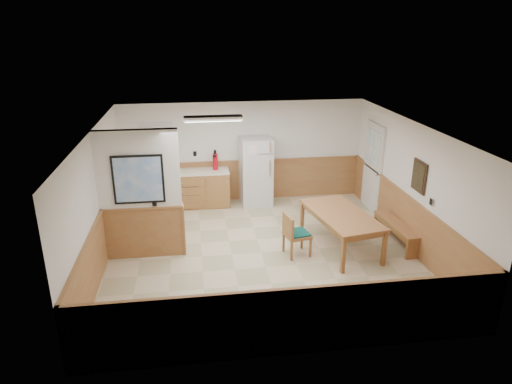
{
  "coord_description": "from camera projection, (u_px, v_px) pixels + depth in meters",
  "views": [
    {
      "loc": [
        -1.23,
        -7.96,
        4.26
      ],
      "look_at": [
        -0.05,
        0.4,
        1.13
      ],
      "focal_mm": 32.0,
      "sensor_mm": 36.0,
      "label": 1
    }
  ],
  "objects": [
    {
      "name": "exterior_door",
      "position": [
        373.0,
        167.0,
        10.82
      ],
      "size": [
        0.07,
        1.02,
        2.15
      ],
      "color": "silver",
      "rests_on": "ground"
    },
    {
      "name": "dining_chair",
      "position": [
        293.0,
        232.0,
        8.76
      ],
      "size": [
        0.7,
        0.54,
        0.85
      ],
      "rotation": [
        0.0,
        0.0,
        0.2
      ],
      "color": "#995838",
      "rests_on": "ground"
    },
    {
      "name": "ceiling",
      "position": [
        262.0,
        128.0,
        8.16
      ],
      "size": [
        6.0,
        6.0,
        0.02
      ],
      "primitive_type": "cube",
      "color": "white",
      "rests_on": "back_wall"
    },
    {
      "name": "refrigerator",
      "position": [
        256.0,
        171.0,
        11.21
      ],
      "size": [
        0.78,
        0.74,
        1.69
      ],
      "rotation": [
        0.0,
        0.0,
        0.06
      ],
      "color": "silver",
      "rests_on": "ground"
    },
    {
      "name": "partition_wall",
      "position": [
        141.0,
        197.0,
        8.49
      ],
      "size": [
        1.5,
        0.2,
        2.5
      ],
      "color": "white",
      "rests_on": "ground"
    },
    {
      "name": "back_wall",
      "position": [
        243.0,
        152.0,
        11.38
      ],
      "size": [
        6.0,
        0.02,
        2.5
      ],
      "primitive_type": "cube",
      "color": "white",
      "rests_on": "ground"
    },
    {
      "name": "wall_painting",
      "position": [
        419.0,
        176.0,
        8.6
      ],
      "size": [
        0.04,
        0.5,
        0.6
      ],
      "color": "#332014",
      "rests_on": "right_wall"
    },
    {
      "name": "left_wall",
      "position": [
        97.0,
        202.0,
        8.2
      ],
      "size": [
        0.02,
        6.0,
        2.5
      ],
      "primitive_type": "cube",
      "color": "white",
      "rests_on": "ground"
    },
    {
      "name": "wainscot_left",
      "position": [
        103.0,
        239.0,
        8.46
      ],
      "size": [
        0.04,
        6.0,
        1.0
      ],
      "primitive_type": "cube",
      "color": "olive",
      "rests_on": "ground"
    },
    {
      "name": "dining_bench",
      "position": [
        397.0,
        228.0,
        9.3
      ],
      "size": [
        0.42,
        1.48,
        0.45
      ],
      "rotation": [
        0.0,
        0.0,
        0.07
      ],
      "color": "#995838",
      "rests_on": "ground"
    },
    {
      "name": "dining_table",
      "position": [
        341.0,
        217.0,
        9.0
      ],
      "size": [
        1.3,
        2.08,
        0.75
      ],
      "rotation": [
        0.0,
        0.0,
        0.18
      ],
      "color": "#995838",
      "rests_on": "ground"
    },
    {
      "name": "wainscot_back",
      "position": [
        244.0,
        180.0,
        11.62
      ],
      "size": [
        6.0,
        0.04,
        1.0
      ],
      "primitive_type": "cube",
      "color": "olive",
      "rests_on": "ground"
    },
    {
      "name": "kitchen_window",
      "position": [
        157.0,
        143.0,
        10.98
      ],
      "size": [
        0.8,
        0.04,
        1.0
      ],
      "color": "silver",
      "rests_on": "back_wall"
    },
    {
      "name": "fluorescent_fixture",
      "position": [
        213.0,
        118.0,
        9.28
      ],
      "size": [
        1.2,
        0.3,
        0.09
      ],
      "color": "silver",
      "rests_on": "ceiling"
    },
    {
      "name": "right_wall",
      "position": [
        412.0,
        186.0,
        8.99
      ],
      "size": [
        0.02,
        6.0,
        2.5
      ],
      "primitive_type": "cube",
      "color": "white",
      "rests_on": "ground"
    },
    {
      "name": "fire_extinguisher",
      "position": [
        215.0,
        161.0,
        11.07
      ],
      "size": [
        0.15,
        0.15,
        0.5
      ],
      "rotation": [
        0.0,
        0.0,
        0.22
      ],
      "color": "#B6091A",
      "rests_on": "kitchen_counter"
    },
    {
      "name": "soap_bottle",
      "position": [
        160.0,
        169.0,
        10.9
      ],
      "size": [
        0.07,
        0.07,
        0.2
      ],
      "primitive_type": "cylinder",
      "rotation": [
        0.0,
        0.0,
        0.2
      ],
      "color": "#18842A",
      "rests_on": "kitchen_counter"
    },
    {
      "name": "kitchen_counter",
      "position": [
        196.0,
        188.0,
        11.2
      ],
      "size": [
        2.2,
        0.61,
        1.0
      ],
      "color": "#B3713F",
      "rests_on": "ground"
    },
    {
      "name": "wainscot_right",
      "position": [
        406.0,
        221.0,
        9.25
      ],
      "size": [
        0.04,
        6.0,
        1.0
      ],
      "primitive_type": "cube",
      "color": "olive",
      "rests_on": "ground"
    },
    {
      "name": "ground",
      "position": [
        261.0,
        252.0,
        9.03
      ],
      "size": [
        6.0,
        6.0,
        0.0
      ],
      "primitive_type": "plane",
      "color": "beige",
      "rests_on": "ground"
    }
  ]
}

